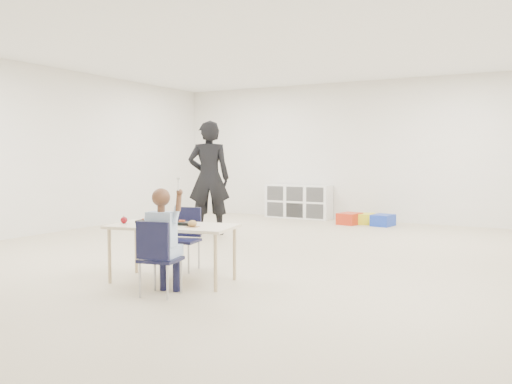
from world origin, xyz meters
The scene contains 16 objects.
room centered at (0.00, 0.00, 1.40)m, with size 9.00×9.02×2.80m.
table centered at (0.04, -1.66, 0.30)m, with size 1.38×0.87×0.59m.
chair_near centered at (0.28, -2.16, 0.35)m, with size 0.34×0.32×0.71m, color black, non-canonical shape.
chair_far centered at (-0.21, -1.15, 0.35)m, with size 0.34×0.32×0.71m, color black, non-canonical shape.
child centered at (0.28, -2.16, 0.56)m, with size 0.47×0.47×1.12m, color #A4B9DE, non-canonical shape.
lunch_tray_near centered at (0.12, -1.59, 0.60)m, with size 0.22×0.16×0.03m, color black.
lunch_tray_far centered at (-0.30, -1.64, 0.60)m, with size 0.22×0.16×0.03m, color black.
milk_carton centered at (0.10, -1.75, 0.64)m, with size 0.07×0.07×0.10m, color white.
bread_roll centered at (0.31, -1.69, 0.62)m, with size 0.09×0.09×0.07m, color #B6854A.
apple_near centered at (-0.05, -1.64, 0.63)m, with size 0.07×0.07×0.07m, color maroon.
apple_far centered at (-0.48, -1.81, 0.63)m, with size 0.07×0.07×0.07m, color maroon.
cubby_shelf centered at (-1.20, 4.28, 0.35)m, with size 1.40×0.40×0.70m, color white.
adult centered at (-1.53, 1.39, 0.94)m, with size 0.69×0.45×1.88m, color black.
bin_red centered at (0.10, 3.77, 0.11)m, with size 0.35×0.45×0.22m, color red.
bin_yellow centered at (0.35, 3.98, 0.10)m, with size 0.32×0.41×0.20m, color yellow.
bin_blue centered at (0.72, 3.85, 0.11)m, with size 0.34×0.43×0.21m, color #1634A8.
Camera 1 is at (3.44, -6.11, 1.29)m, focal length 38.00 mm.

